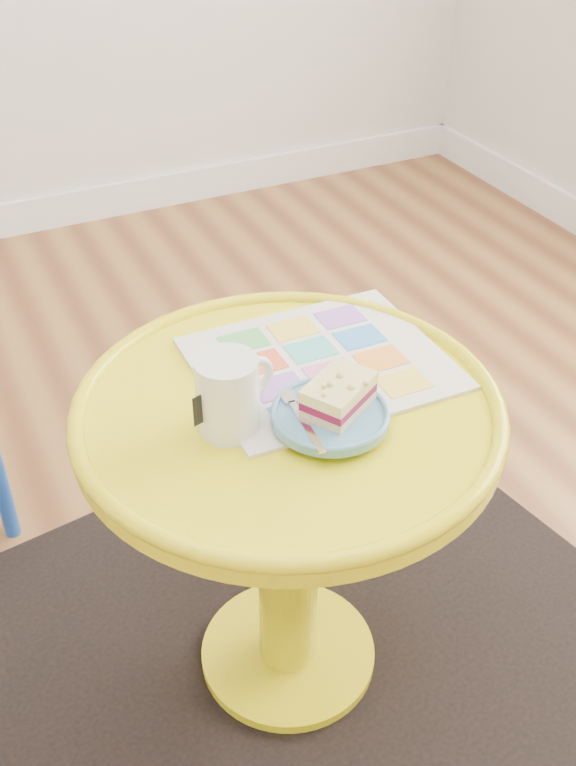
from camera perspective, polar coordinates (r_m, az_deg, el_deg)
name	(u,v)px	position (r m, az deg, el deg)	size (l,w,h in m)	color
floor	(126,724)	(1.61, -10.79, -21.50)	(4.00, 4.00, 0.00)	brown
rug	(288,656)	(1.66, 0.00, -17.79)	(1.30, 1.10, 0.01)	black
side_table	(288,490)	(1.34, 0.00, -7.14)	(0.62, 0.62, 0.59)	yellow
newspaper	(321,363)	(1.31, 2.20, 1.34)	(0.37, 0.32, 0.01)	silver
mug	(229,392)	(1.16, -3.97, -0.62)	(0.12, 0.09, 0.11)	white
plate	(330,416)	(1.18, 2.83, -2.24)	(0.16, 0.16, 0.02)	teal
cake_slice	(339,395)	(1.18, 3.41, -0.78)	(0.12, 0.11, 0.04)	#D3BC8C
fork	(301,418)	(1.17, 0.86, -2.32)	(0.03, 0.14, 0.00)	silver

